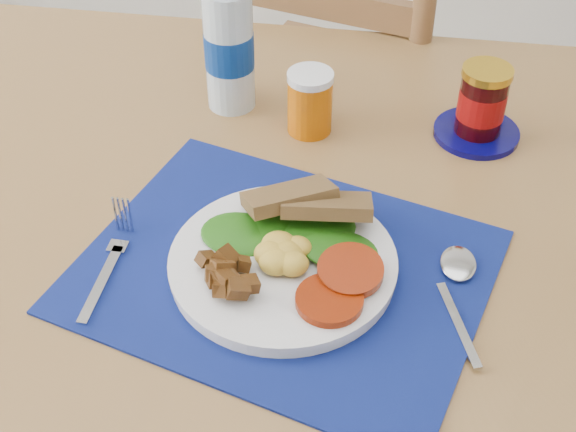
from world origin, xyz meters
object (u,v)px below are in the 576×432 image
object	(u,v)px
juice_glass	(310,104)
jam_on_saucer	(481,107)
chair_far	(335,50)
breakfast_plate	(278,260)
water_bottle	(229,40)

from	to	relation	value
juice_glass	jam_on_saucer	bearing A→B (deg)	5.26
chair_far	breakfast_plate	size ratio (longest dim) A/B	4.66
breakfast_plate	water_bottle	size ratio (longest dim) A/B	1.07
water_bottle	juice_glass	world-z (taller)	water_bottle
breakfast_plate	juice_glass	world-z (taller)	juice_glass
water_bottle	chair_far	bearing A→B (deg)	74.33
breakfast_plate	juice_glass	xyz separation A→B (m)	(-0.00, 0.30, 0.02)
breakfast_plate	water_bottle	bearing A→B (deg)	90.10
chair_far	breakfast_plate	distance (m)	0.78
chair_far	water_bottle	size ratio (longest dim) A/B	5.00
jam_on_saucer	water_bottle	bearing A→B (deg)	175.80
breakfast_plate	water_bottle	distance (m)	0.38
chair_far	juice_glass	bearing A→B (deg)	105.79
breakfast_plate	jam_on_saucer	distance (m)	0.40
water_bottle	jam_on_saucer	bearing A→B (deg)	-4.20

